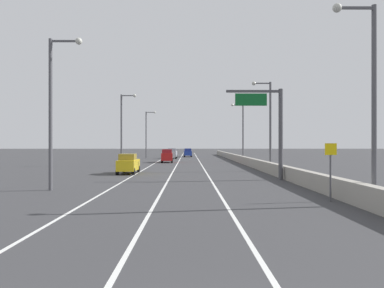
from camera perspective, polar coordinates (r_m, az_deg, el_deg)
name	(u,v)px	position (r m, az deg, el deg)	size (l,w,h in m)	color
ground_plane	(190,160)	(68.48, -0.25, -2.46)	(320.00, 320.00, 0.00)	#38383A
lane_stripe_left	(156,163)	(59.71, -5.50, -2.83)	(0.16, 130.00, 0.00)	silver
lane_stripe_center	(178,163)	(59.51, -2.13, -2.84)	(0.16, 130.00, 0.00)	silver
lane_stripe_right	(200,163)	(59.51, 1.24, -2.84)	(0.16, 130.00, 0.00)	silver
jersey_barrier_right	(258,164)	(45.22, 9.93, -3.04)	(0.60, 120.00, 1.10)	#9E998E
overhead_sign_gantry	(272,123)	(31.62, 12.01, 3.21)	(4.68, 0.36, 7.50)	#47474C
speed_advisory_sign	(331,167)	(20.57, 20.28, -3.34)	(0.60, 0.11, 3.00)	#4C4C51
lamp_post_right_near	(369,89)	(20.22, 25.23, 7.56)	(2.14, 0.44, 9.76)	#4C4C51
lamp_post_right_second	(268,119)	(41.63, 11.45, 3.68)	(2.14, 0.44, 9.76)	#4C4C51
lamp_post_right_third	(241,128)	(63.91, 7.51, 2.40)	(2.14, 0.44, 9.76)	#4C4C51
lamp_post_left_near	(55,102)	(25.67, -20.11, 5.95)	(2.14, 0.44, 9.76)	#4C4C51
lamp_post_left_mid	(123,124)	(51.99, -10.37, 2.95)	(2.14, 0.44, 9.76)	#4C4C51
lamp_post_left_far	(147,131)	(78.78, -6.79, 1.95)	(2.14, 0.44, 9.76)	#4C4C51
car_silver_0	(172,153)	(75.64, -3.03, -1.45)	(1.95, 4.24, 2.07)	#B7B7BC
car_red_1	(167,156)	(60.00, -3.81, -1.81)	(1.96, 4.48, 2.12)	red
car_blue_2	(188,153)	(85.81, -0.65, -1.32)	(1.90, 4.44, 1.92)	#1E389E
car_yellow_3	(128,164)	(37.97, -9.64, -2.97)	(1.79, 4.40, 1.98)	gold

